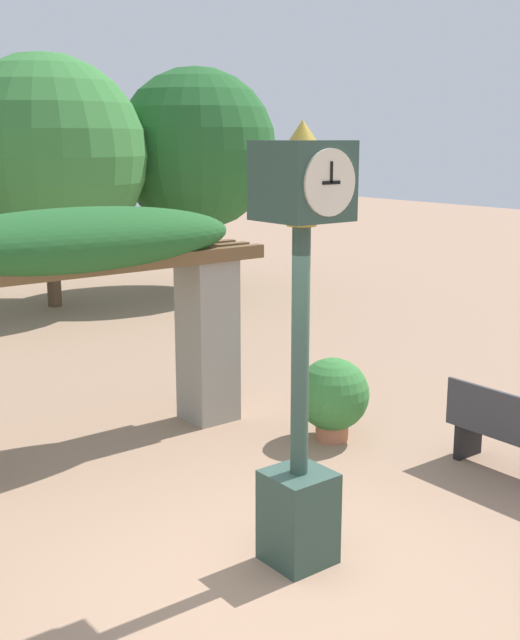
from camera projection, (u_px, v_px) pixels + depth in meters
name	position (u px, v px, depth m)	size (l,w,h in m)	color
ground_plane	(272.00, 575.00, 6.28)	(60.00, 60.00, 0.00)	#9E7A60
pedestal_clock	(300.00, 346.00, 6.10)	(0.58, 0.62, 3.48)	#2D473D
pergola	(76.00, 277.00, 8.39)	(4.46, 1.17, 2.65)	gray
potted_plant_near_right	(333.00, 396.00, 9.00)	(0.82, 0.82, 0.95)	#B26B4C
park_bench	(512.00, 435.00, 8.06)	(0.42, 1.43, 0.89)	#38383D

